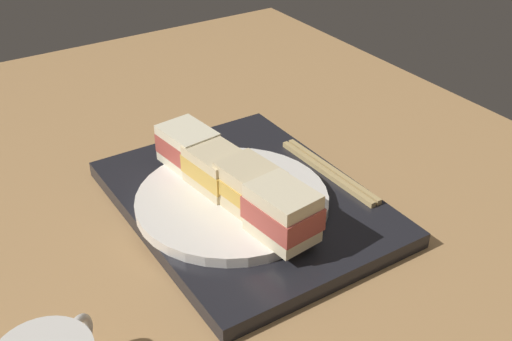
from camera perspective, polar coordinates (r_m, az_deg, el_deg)
The scene contains 8 objects.
ground_plane at distance 76.63cm, azimuth -0.50°, elevation -6.18°, with size 140.00×100.00×3.00cm, color tan.
serving_tray at distance 78.45cm, azimuth -0.97°, elevation -2.88°, with size 36.11×27.42×2.01cm, color black.
sandwich_plate at distance 75.88cm, azimuth -2.20°, elevation -2.74°, with size 23.43×23.43×1.30cm, color white.
sandwich_nearmost at distance 67.67cm, azimuth 2.51°, elevation -3.85°, with size 8.31×6.42×5.95cm.
sandwich_inner_near at distance 71.89cm, azimuth -0.76°, elevation -1.71°, with size 7.98×6.47×5.35cm.
sandwich_inner_far at distance 76.37cm, azimuth -3.65°, elevation 0.23°, with size 8.23×6.25×4.86cm.
sandwich_farmost at distance 80.94cm, azimuth -6.22°, elevation 2.16°, with size 7.97×6.19×5.06cm.
chopsticks_pair at distance 82.50cm, azimuth 6.66°, elevation -0.06°, with size 18.16×2.13×0.70cm.
Camera 1 is at (-50.96, 31.92, 45.99)cm, focal length 43.82 mm.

